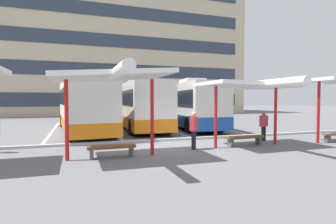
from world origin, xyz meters
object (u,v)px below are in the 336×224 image
Objects in this scene: bench_2 at (245,138)px; waiting_passenger_0 at (194,128)px; waiting_shelter_1 at (112,77)px; bench_1 at (112,148)px; coach_bus_2 at (186,105)px; waiting_passenger_1 at (264,124)px; waiting_shelter_2 at (251,86)px; coach_bus_1 at (137,106)px; coach_bus_0 at (83,105)px.

waiting_passenger_0 is at bearing -177.85° from bench_2.
bench_1 is at bearing 90.00° from waiting_shelter_1.
waiting_passenger_1 is at bearing -83.68° from coach_bus_2.
bench_1 is 0.92× the size of bench_2.
coach_bus_1 is at bearing 106.67° from waiting_shelter_2.
waiting_passenger_1 is (4.80, -8.78, -0.83)m from coach_bus_1.
waiting_shelter_1 is at bearing -107.02° from coach_bus_1.
coach_bus_1 is 7.36× the size of waiting_passenger_0.
coach_bus_0 is 11.22m from waiting_shelter_2.
bench_2 is at bearing 8.41° from waiting_shelter_1.
coach_bus_2 is at bearing 54.69° from waiting_shelter_1.
waiting_shelter_1 reaches higher than waiting_passenger_1.
coach_bus_2 is at bearing 68.97° from waiting_passenger_0.
bench_1 is 1.15× the size of waiting_passenger_1.
waiting_passenger_0 is (-2.69, 0.29, -1.83)m from waiting_shelter_2.
waiting_shelter_1 is (-7.14, -10.08, 1.25)m from coach_bus_2.
coach_bus_1 is 10.91m from bench_1.
coach_bus_1 is 1.05× the size of coach_bus_2.
coach_bus_0 is at bearing 130.45° from bench_2.
waiting_passenger_0 is (4.37, -8.38, -0.84)m from coach_bus_0.
waiting_shelter_1 is 3.31× the size of waiting_passenger_1.
bench_1 is 6.31m from bench_2.
waiting_passenger_1 is at bearing 12.84° from waiting_passenger_0.
waiting_passenger_1 is at bearing -39.78° from coach_bus_0.
coach_bus_0 is 11.53m from waiting_passenger_1.
waiting_shelter_1 reaches higher than bench_2.
coach_bus_0 is 4.28m from coach_bus_1.
waiting_shelter_1 is 6.87m from bench_2.
coach_bus_2 is 2.25× the size of waiting_shelter_1.
bench_1 is 8.22m from waiting_passenger_1.
waiting_shelter_2 is 3.13× the size of waiting_passenger_1.
waiting_passenger_1 is (1.78, 0.92, 0.54)m from bench_2.
waiting_shelter_2 is at bearing -143.60° from waiting_passenger_1.
coach_bus_2 is 9.30m from bench_2.
coach_bus_0 reaches higher than coach_bus_1.
coach_bus_0 is 0.97× the size of coach_bus_1.
coach_bus_0 is 2.28× the size of waiting_shelter_1.
waiting_shelter_2 is 2.50× the size of bench_2.
coach_bus_2 reaches higher than coach_bus_1.
coach_bus_1 reaches higher than waiting_shelter_1.
coach_bus_0 is 7.53× the size of waiting_passenger_1.
coach_bus_0 is 9.31m from waiting_shelter_1.
bench_2 is at bearing -49.55° from coach_bus_0.
bench_2 is at bearing 90.00° from waiting_shelter_2.
coach_bus_1 is 10.25m from bench_2.
waiting_shelter_1 is 2.65m from bench_1.
bench_1 is (-7.14, -9.78, -1.38)m from coach_bus_2.
bench_1 is at bearing -84.99° from coach_bus_0.
waiting_passenger_0 is (-2.69, -0.10, 0.60)m from bench_2.
waiting_passenger_1 is at bearing 10.84° from bench_1.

